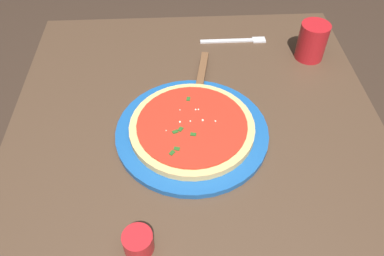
% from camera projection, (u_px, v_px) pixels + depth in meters
% --- Properties ---
extents(restaurant_table, '(1.06, 0.85, 0.76)m').
position_uv_depth(restaurant_table, '(197.00, 186.00, 0.91)').
color(restaurant_table, black).
rests_on(restaurant_table, ground_plane).
extents(serving_plate, '(0.34, 0.34, 0.01)m').
position_uv_depth(serving_plate, '(192.00, 132.00, 0.83)').
color(serving_plate, '#195199').
rests_on(serving_plate, restaurant_table).
extents(pizza, '(0.27, 0.27, 0.02)m').
position_uv_depth(pizza, '(192.00, 127.00, 0.82)').
color(pizza, '#DBB26B').
rests_on(pizza, serving_plate).
extents(pizza_server, '(0.22, 0.09, 0.01)m').
position_uv_depth(pizza_server, '(201.00, 80.00, 0.93)').
color(pizza_server, silver).
rests_on(pizza_server, serving_plate).
extents(cup_tall_drink, '(0.08, 0.08, 0.10)m').
position_uv_depth(cup_tall_drink, '(312.00, 41.00, 0.99)').
color(cup_tall_drink, '#B2191E').
rests_on(cup_tall_drink, restaurant_table).
extents(cup_small_sauce, '(0.05, 0.05, 0.04)m').
position_uv_depth(cup_small_sauce, '(138.00, 242.00, 0.64)').
color(cup_small_sauce, '#B2191E').
rests_on(cup_small_sauce, restaurant_table).
extents(fork, '(0.02, 0.19, 0.00)m').
position_uv_depth(fork, '(237.00, 41.00, 1.08)').
color(fork, silver).
rests_on(fork, restaurant_table).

